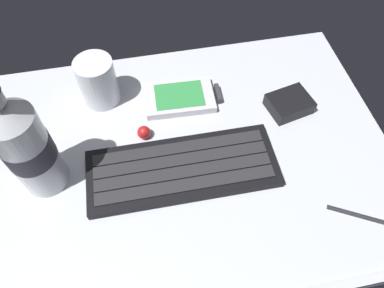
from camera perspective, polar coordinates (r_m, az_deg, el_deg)
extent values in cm
cube|color=silver|center=(58.39, 0.00, -2.18)|extent=(64.00, 48.00, 2.00)
cube|color=black|center=(55.40, -1.53, -3.93)|extent=(29.11, 11.29, 1.40)
cube|color=#28282B|center=(56.39, -2.12, -0.64)|extent=(26.70, 2.27, 0.30)
cube|color=#28282B|center=(55.23, -1.75, -2.52)|extent=(26.70, 2.27, 0.30)
cube|color=#28282B|center=(54.13, -1.36, -4.48)|extent=(26.70, 2.27, 0.30)
cube|color=#28282B|center=(53.10, -0.95, -6.52)|extent=(26.70, 2.27, 0.30)
cube|color=silver|center=(63.80, -1.57, 7.38)|extent=(12.32, 8.12, 1.40)
cube|color=green|center=(63.24, -1.59, 7.82)|extent=(8.65, 6.29, 0.10)
cube|color=#333338|center=(64.58, 4.12, 8.00)|extent=(0.97, 3.83, 1.12)
cylinder|color=silver|center=(63.46, -14.69, 9.54)|extent=(6.40, 6.40, 8.50)
cylinder|color=yellow|center=(64.16, -14.50, 8.94)|extent=(5.50, 5.50, 6.12)
cylinder|color=silver|center=(53.84, -24.24, -0.84)|extent=(6.60, 6.60, 15.00)
cone|color=silver|center=(47.37, -27.93, 5.03)|extent=(6.60, 6.60, 2.80)
cylinder|color=#2D2D38|center=(53.27, -24.52, -0.40)|extent=(6.73, 6.73, 3.80)
cube|color=black|center=(64.39, 15.14, 6.17)|extent=(8.05, 6.98, 2.40)
sphere|color=red|center=(59.13, -7.62, 1.84)|extent=(2.20, 2.20, 2.20)
cylinder|color=#26262B|center=(57.74, 25.22, -10.16)|extent=(8.67, 5.18, 0.70)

